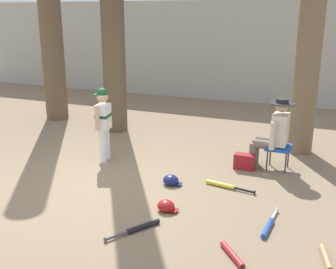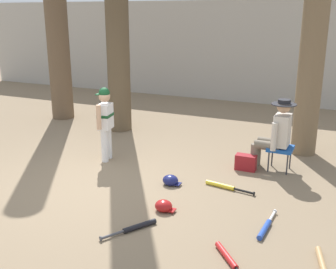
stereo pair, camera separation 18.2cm
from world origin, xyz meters
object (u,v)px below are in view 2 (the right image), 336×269
(bat_red_barrel, at_px, (229,259))
(bat_yellow_trainer, at_px, (224,186))
(bat_blue_youth, at_px, (266,227))
(seated_spectator, at_px, (276,133))
(young_ballplayer, at_px, (105,119))
(folding_stool, at_px, (280,149))
(bat_black_composite, at_px, (135,227))
(batting_helmet_red, at_px, (164,206))
(tree_behind_spectator, at_px, (317,9))
(batting_helmet_navy, at_px, (171,180))
(handbag_beside_stool, at_px, (246,162))
(tree_far_left, at_px, (56,14))
(bat_wood_tan, at_px, (322,264))

(bat_red_barrel, distance_m, bat_yellow_trainer, 1.89)
(bat_red_barrel, distance_m, bat_blue_youth, 0.85)
(seated_spectator, xyz_separation_m, bat_yellow_trainer, (-0.52, -1.10, -0.61))
(young_ballplayer, distance_m, folding_stool, 3.01)
(bat_black_composite, relative_size, batting_helmet_red, 2.42)
(tree_behind_spectator, bearing_deg, batting_helmet_navy, -124.65)
(tree_behind_spectator, relative_size, folding_stool, 14.33)
(tree_behind_spectator, height_order, seated_spectator, tree_behind_spectator)
(seated_spectator, distance_m, bat_red_barrel, 2.96)
(handbag_beside_stool, relative_size, bat_black_composite, 0.50)
(bat_blue_youth, xyz_separation_m, bat_black_composite, (-1.43, -0.65, 0.00))
(tree_far_left, height_order, bat_yellow_trainer, tree_far_left)
(bat_wood_tan, xyz_separation_m, batting_helmet_navy, (-2.29, 1.27, 0.04))
(seated_spectator, bearing_deg, bat_wood_tan, -68.98)
(young_ballplayer, bearing_deg, bat_yellow_trainer, -8.59)
(tree_behind_spectator, bearing_deg, young_ballplayer, -149.83)
(bat_yellow_trainer, bearing_deg, folding_stool, 60.60)
(bat_yellow_trainer, bearing_deg, handbag_beside_stool, 83.03)
(tree_behind_spectator, bearing_deg, batting_helmet_red, -113.25)
(folding_stool, xyz_separation_m, batting_helmet_red, (-1.13, -2.13, -0.30))
(bat_wood_tan, xyz_separation_m, bat_black_composite, (-2.12, -0.15, 0.00))
(seated_spectator, distance_m, bat_wood_tan, 2.82)
(bat_blue_youth, xyz_separation_m, batting_helmet_red, (-1.33, -0.06, 0.04))
(folding_stool, bearing_deg, bat_wood_tan, -70.91)
(bat_red_barrel, distance_m, batting_helmet_red, 1.35)
(handbag_beside_stool, xyz_separation_m, batting_helmet_red, (-0.62, -1.91, -0.06))
(bat_yellow_trainer, xyz_separation_m, batting_helmet_navy, (-0.78, -0.21, 0.04))
(bat_blue_youth, height_order, batting_helmet_red, batting_helmet_red)
(bat_red_barrel, bearing_deg, bat_blue_youth, 75.27)
(tree_far_left, distance_m, batting_helmet_red, 6.17)
(tree_far_left, bearing_deg, bat_yellow_trainer, -26.84)
(young_ballplayer, bearing_deg, bat_black_composite, -49.73)
(batting_helmet_navy, bearing_deg, batting_helmet_red, -71.82)
(seated_spectator, relative_size, batting_helmet_navy, 4.17)
(folding_stool, xyz_separation_m, batting_helmet_navy, (-1.40, -1.31, -0.29))
(tree_behind_spectator, height_order, batting_helmet_navy, tree_behind_spectator)
(batting_helmet_navy, bearing_deg, bat_yellow_trainer, 15.11)
(batting_helmet_navy, bearing_deg, tree_behind_spectator, 55.35)
(batting_helmet_red, bearing_deg, tree_behind_spectator, 66.75)
(bat_red_barrel, relative_size, batting_helmet_navy, 2.24)
(batting_helmet_red, bearing_deg, seated_spectator, 64.23)
(seated_spectator, distance_m, handbag_beside_stool, 0.69)
(bat_red_barrel, relative_size, bat_yellow_trainer, 0.83)
(folding_stool, distance_m, bat_red_barrel, 2.91)
(bat_blue_youth, bearing_deg, folding_stool, 95.68)
(seated_spectator, height_order, bat_black_composite, seated_spectator)
(young_ballplayer, height_order, seated_spectator, young_ballplayer)
(folding_stool, xyz_separation_m, seated_spectator, (-0.10, 0.00, 0.28))
(bat_blue_youth, xyz_separation_m, bat_yellow_trainer, (-0.82, 0.97, 0.00))
(bat_blue_youth, bearing_deg, seated_spectator, 98.37)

